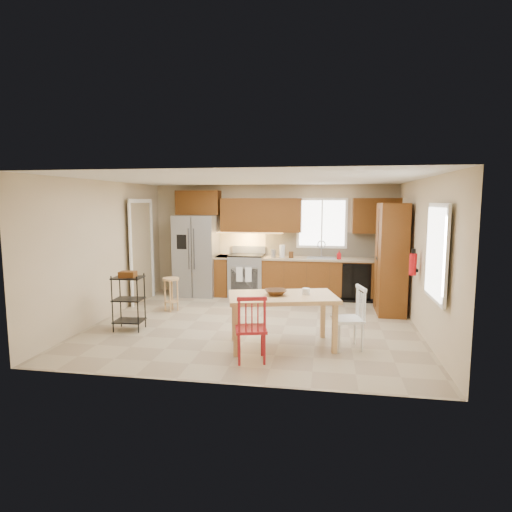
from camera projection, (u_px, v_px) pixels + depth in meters
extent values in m
plane|color=tan|center=(255.00, 324.00, 7.48)|extent=(5.50, 5.50, 0.00)
cube|color=silver|center=(255.00, 179.00, 7.16)|extent=(5.50, 5.00, 0.02)
cube|color=#CCB793|center=(273.00, 240.00, 9.76)|extent=(5.50, 0.02, 2.50)
cube|color=#CCB793|center=(218.00, 279.00, 4.87)|extent=(5.50, 0.02, 2.50)
cube|color=#CCB793|center=(106.00, 250.00, 7.77)|extent=(0.02, 5.00, 2.50)
cube|color=#CCB793|center=(423.00, 257.00, 6.87)|extent=(0.02, 5.00, 2.50)
cube|color=gray|center=(197.00, 255.00, 9.72)|extent=(0.92, 0.75, 1.82)
cube|color=gray|center=(247.00, 276.00, 9.64)|extent=(0.76, 0.63, 0.92)
cube|color=brown|center=(223.00, 276.00, 9.75)|extent=(0.30, 0.60, 0.90)
cube|color=brown|center=(329.00, 279.00, 9.36)|extent=(2.92, 0.60, 0.90)
cube|color=black|center=(356.00, 282.00, 8.98)|extent=(0.60, 0.02, 0.78)
cube|color=beige|center=(330.00, 244.00, 9.55)|extent=(2.92, 0.03, 0.55)
cube|color=#5B320F|center=(198.00, 203.00, 9.76)|extent=(1.00, 0.35, 0.55)
cube|color=#5B320F|center=(261.00, 215.00, 9.56)|extent=(1.80, 0.35, 0.75)
cube|color=#5B320F|center=(376.00, 216.00, 9.15)|extent=(1.00, 0.35, 0.75)
cube|color=white|center=(322.00, 223.00, 9.51)|extent=(1.12, 0.04, 1.12)
cube|color=gray|center=(321.00, 260.00, 9.34)|extent=(0.62, 0.46, 0.16)
cube|color=#FFBF66|center=(248.00, 233.00, 9.63)|extent=(1.60, 0.30, 0.01)
imported|color=#B90C12|center=(339.00, 255.00, 9.16)|extent=(0.09, 0.09, 0.19)
cylinder|color=silver|center=(282.00, 251.00, 9.41)|extent=(0.12, 0.12, 0.28)
cylinder|color=gray|center=(273.00, 253.00, 9.44)|extent=(0.11, 0.11, 0.18)
cylinder|color=#512E15|center=(291.00, 255.00, 9.35)|extent=(0.10, 0.10, 0.14)
cube|color=brown|center=(391.00, 259.00, 8.12)|extent=(0.50, 0.95, 2.10)
cylinder|color=#B90C12|center=(413.00, 264.00, 7.05)|extent=(0.12, 0.12, 0.36)
cube|color=white|center=(437.00, 253.00, 5.73)|extent=(0.04, 1.02, 1.32)
cube|color=#8C7A59|center=(141.00, 253.00, 9.05)|extent=(0.04, 0.95, 2.10)
imported|color=#512E15|center=(276.00, 295.00, 6.26)|extent=(0.38, 0.38, 0.08)
cylinder|color=silver|center=(306.00, 293.00, 6.28)|extent=(0.14, 0.14, 0.13)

